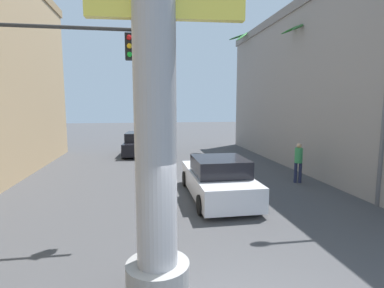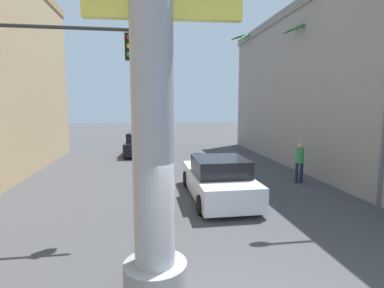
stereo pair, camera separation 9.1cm
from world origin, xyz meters
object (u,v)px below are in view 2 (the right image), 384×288
traffic_light_mast (21,85)px  palm_tree_mid_right (308,73)px  car_far (141,144)px  car_lead (218,179)px  pedestrian_mid_right (300,160)px  palm_tree_far_right (251,82)px  neon_sign_pole (152,34)px  street_lamp (378,79)px

traffic_light_mast → palm_tree_mid_right: (11.67, 6.30, 1.12)m
car_far → car_lead: bearing=-73.7°
car_lead → pedestrian_mid_right: size_ratio=2.74×
pedestrian_mid_right → car_far: bearing=128.8°
traffic_light_mast → car_far: size_ratio=1.28×
palm_tree_mid_right → pedestrian_mid_right: (-1.76, -2.75, -4.06)m
traffic_light_mast → palm_tree_far_right: size_ratio=0.61×
traffic_light_mast → pedestrian_mid_right: (9.91, 3.55, -2.94)m
neon_sign_pole → palm_tree_far_right: size_ratio=1.09×
pedestrian_mid_right → palm_tree_mid_right: bearing=57.4°
car_lead → palm_tree_far_right: (5.57, 12.37, 4.56)m
neon_sign_pole → pedestrian_mid_right: (6.54, 7.16, -3.52)m
neon_sign_pole → traffic_light_mast: size_ratio=1.77×
street_lamp → palm_tree_mid_right: size_ratio=0.90×
neon_sign_pole → palm_tree_far_right: 19.71m
pedestrian_mid_right → neon_sign_pole: bearing=-132.4°
car_lead → pedestrian_mid_right: pedestrian_mid_right is taller
car_lead → neon_sign_pole: bearing=-113.8°
pedestrian_mid_right → car_lead: bearing=-159.1°
street_lamp → traffic_light_mast: bearing=-178.8°
street_lamp → pedestrian_mid_right: size_ratio=3.95×
neon_sign_pole → street_lamp: (7.27, 3.83, -0.28)m
palm_tree_mid_right → car_far: bearing=145.5°
car_lead → pedestrian_mid_right: bearing=20.9°
car_lead → palm_tree_far_right: bearing=65.8°
neon_sign_pole → pedestrian_mid_right: bearing=47.6°
car_far → palm_tree_far_right: (8.60, 2.00, 4.53)m
palm_tree_mid_right → neon_sign_pole: bearing=-129.9°
pedestrian_mid_right → street_lamp: bearing=-77.5°
street_lamp → car_lead: size_ratio=1.44×
palm_tree_mid_right → street_lamp: bearing=-99.5°
car_far → neon_sign_pole: bearing=-88.0°
car_lead → palm_tree_mid_right: (5.82, 4.30, 4.40)m
traffic_light_mast → palm_tree_far_right: 18.40m
neon_sign_pole → car_lead: 7.25m
neon_sign_pole → car_lead: (2.47, 5.61, -3.86)m
street_lamp → palm_tree_mid_right: bearing=80.5°
traffic_light_mast → car_lead: traffic_light_mast is taller
car_lead → palm_tree_mid_right: bearing=36.4°
car_lead → pedestrian_mid_right: 4.36m
neon_sign_pole → street_lamp: 8.23m
street_lamp → pedestrian_mid_right: street_lamp is taller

